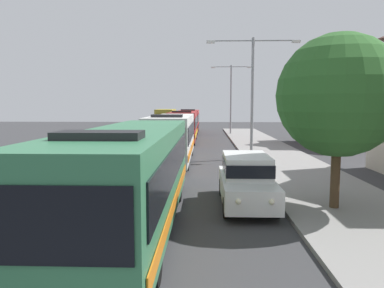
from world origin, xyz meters
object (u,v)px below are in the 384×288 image
bus_lead (133,173)px  bus_second_in_line (172,136)px  bus_middle (184,125)px  box_truck_oncoming (165,120)px  bus_fourth_in_line (189,120)px  streetlamp_far (231,93)px  roadside_tree (339,96)px  white_suv (246,178)px  streetlamp_mid (252,84)px

bus_lead → bus_second_in_line: same height
bus_second_in_line → bus_middle: size_ratio=1.02×
bus_lead → box_truck_oncoming: bearing=94.8°
bus_fourth_in_line → streetlamp_far: bearing=-28.1°
box_truck_oncoming → roadside_tree: bearing=-75.0°
bus_second_in_line → white_suv: bearing=-70.7°
bus_middle → streetlamp_far: size_ratio=1.24×
roadside_tree → white_suv: bearing=166.9°
box_truck_oncoming → streetlamp_mid: 26.32m
bus_fourth_in_line → streetlamp_mid: (5.40, -24.01, 3.48)m
bus_middle → bus_fourth_in_line: bearing=90.0°
bus_middle → box_truck_oncoming: bus_middle is taller
streetlamp_far → roadside_tree: (1.33, -33.87, -1.24)m
bus_fourth_in_line → bus_middle: bearing=-90.0°
bus_middle → bus_second_in_line: bearing=-90.0°
bus_middle → streetlamp_mid: size_ratio=1.31×
bus_lead → streetlamp_far: 36.44m
box_truck_oncoming → roadside_tree: roadside_tree is taller
streetlamp_mid → bus_second_in_line: bearing=-165.0°
bus_second_in_line → bus_fourth_in_line: (-0.00, 25.46, -0.00)m
box_truck_oncoming → bus_second_in_line: bearing=-82.8°
bus_middle → bus_fourth_in_line: (0.00, 12.39, 0.00)m
white_suv → box_truck_oncoming: 37.30m
bus_lead → streetlamp_mid: streetlamp_mid is taller
box_truck_oncoming → streetlamp_far: 10.03m
bus_fourth_in_line → streetlamp_far: size_ratio=1.26×
bus_lead → roadside_tree: bearing=16.5°
box_truck_oncoming → bus_middle: bearing=-75.7°
streetlamp_mid → streetlamp_far: 21.13m
bus_second_in_line → white_suv: 11.23m
roadside_tree → box_truck_oncoming: bearing=105.0°
white_suv → roadside_tree: size_ratio=0.82×
bus_lead → box_truck_oncoming: (-3.30, 39.33, 0.02)m
white_suv → streetlamp_mid: bearing=82.0°
bus_middle → white_suv: (3.70, -23.66, -0.66)m
white_suv → streetlamp_mid: 12.84m
box_truck_oncoming → streetlamp_mid: (8.70, -24.60, 3.46)m
box_truck_oncoming → bus_lead: bearing=-85.2°
bus_second_in_line → streetlamp_far: (5.40, 22.58, 3.61)m
bus_second_in_line → bus_middle: same height
white_suv → streetlamp_far: (1.70, 33.16, 4.27)m
white_suv → box_truck_oncoming: box_truck_oncoming is taller
bus_second_in_line → roadside_tree: size_ratio=1.80×
bus_middle → white_suv: 23.95m
bus_fourth_in_line → streetlamp_mid: bearing=-77.3°
white_suv → bus_lead: bearing=-143.9°
bus_middle → white_suv: size_ratio=2.16×
streetlamp_mid → roadside_tree: bearing=-84.1°
bus_middle → streetlamp_far: 11.52m
bus_second_in_line → streetlamp_mid: (5.40, 1.44, 3.48)m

